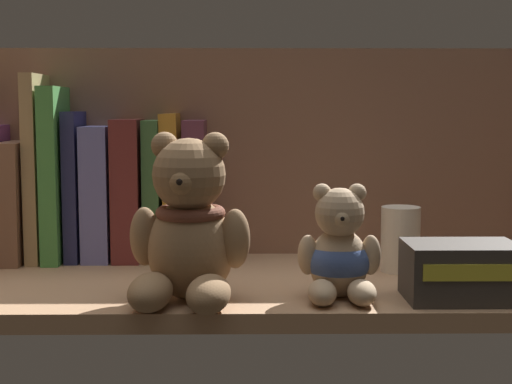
# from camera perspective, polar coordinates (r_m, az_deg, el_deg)

# --- Properties ---
(shelf_board) EXTENTS (0.80, 0.30, 0.02)m
(shelf_board) POSITION_cam_1_polar(r_m,az_deg,el_deg) (0.88, 0.47, -7.16)
(shelf_board) COLOR #A87F5B
(shelf_board) RESTS_ON ground
(shelf_back_panel) EXTENTS (0.82, 0.01, 0.29)m
(shelf_back_panel) POSITION_cam_1_polar(r_m,az_deg,el_deg) (1.02, 0.30, 2.45)
(shelf_back_panel) COLOR #89614C
(shelf_back_panel) RESTS_ON ground
(book_2) EXTENTS (0.03, 0.14, 0.15)m
(book_2) POSITION_cam_1_polar(r_m,az_deg,el_deg) (1.04, -17.20, -0.56)
(book_2) COLOR brown
(book_2) RESTS_ON shelf_board
(book_3) EXTENTS (0.02, 0.12, 0.24)m
(book_3) POSITION_cam_1_polar(r_m,az_deg,el_deg) (1.02, -15.83, 1.80)
(book_3) COLOR tan
(book_3) RESTS_ON shelf_board
(book_4) EXTENTS (0.02, 0.13, 0.22)m
(book_4) POSITION_cam_1_polar(r_m,az_deg,el_deg) (1.02, -14.56, 1.37)
(book_4) COLOR #4A9A48
(book_4) RESTS_ON shelf_board
(book_5) EXTENTS (0.02, 0.10, 0.19)m
(book_5) POSITION_cam_1_polar(r_m,az_deg,el_deg) (1.02, -13.25, 0.50)
(book_5) COLOR navy
(book_5) RESTS_ON shelf_board
(book_6) EXTENTS (0.03, 0.11, 0.17)m
(book_6) POSITION_cam_1_polar(r_m,az_deg,el_deg) (1.01, -11.60, -0.03)
(book_6) COLOR #7073C0
(book_6) RESTS_ON shelf_board
(book_7) EXTENTS (0.03, 0.11, 0.18)m
(book_7) POSITION_cam_1_polar(r_m,az_deg,el_deg) (1.00, -9.45, 0.23)
(book_7) COLOR maroon
(book_7) RESTS_ON shelf_board
(book_8) EXTENTS (0.02, 0.09, 0.18)m
(book_8) POSITION_cam_1_polar(r_m,az_deg,el_deg) (1.00, -7.64, 0.19)
(book_8) COLOR #3B683A
(book_8) RESTS_ON shelf_board
(book_9) EXTENTS (0.03, 0.09, 0.19)m
(book_9) POSITION_cam_1_polar(r_m,az_deg,el_deg) (1.00, -6.19, 0.44)
(book_9) COLOR #C3862B
(book_9) RESTS_ON shelf_board
(book_10) EXTENTS (0.03, 0.10, 0.18)m
(book_10) POSITION_cam_1_polar(r_m,az_deg,el_deg) (0.99, -4.55, 0.20)
(book_10) COLOR #5F2F46
(book_10) RESTS_ON shelf_board
(teddy_bear_larger) EXTENTS (0.13, 0.13, 0.17)m
(teddy_bear_larger) POSITION_cam_1_polar(r_m,az_deg,el_deg) (0.77, -5.08, -2.87)
(teddy_bear_larger) COLOR #93704C
(teddy_bear_larger) RESTS_ON shelf_board
(teddy_bear_smaller) EXTENTS (0.09, 0.09, 0.12)m
(teddy_bear_smaller) POSITION_cam_1_polar(r_m,az_deg,el_deg) (0.79, 6.27, -4.62)
(teddy_bear_smaller) COLOR tan
(teddy_bear_smaller) RESTS_ON shelf_board
(pillar_candle) EXTENTS (0.05, 0.05, 0.08)m
(pillar_candle) POSITION_cam_1_polar(r_m,az_deg,el_deg) (0.93, 10.79, -3.49)
(pillar_candle) COLOR silver
(pillar_candle) RESTS_ON shelf_board
(small_product_box) EXTENTS (0.11, 0.08, 0.06)m
(small_product_box) POSITION_cam_1_polar(r_m,az_deg,el_deg) (0.81, 15.15, -5.78)
(small_product_box) COLOR #38332D
(small_product_box) RESTS_ON shelf_board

